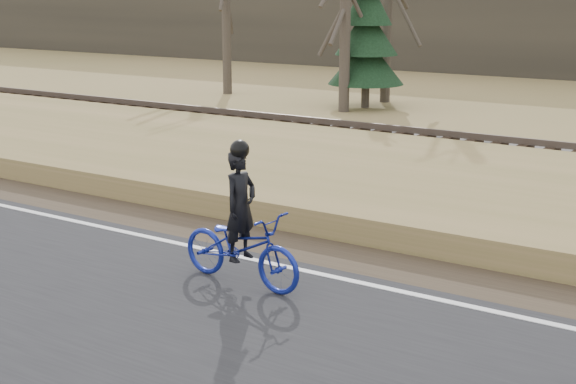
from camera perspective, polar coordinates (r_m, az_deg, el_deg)
The scene contains 10 objects.
ground at distance 12.05m, azimuth -4.33°, elevation -5.09°, with size 120.00×120.00×0.00m, color #96794C.
road at distance 10.29m, azimuth -12.80°, elevation -8.71°, with size 120.00×6.00×0.06m, color black.
edge_line at distance 12.18m, azimuth -3.77°, elevation -4.54°, with size 120.00×0.12×0.01m, color silver.
shoulder at distance 12.97m, azimuth -1.15°, elevation -3.54°, with size 120.00×1.60×0.04m, color #473A2B.
embankment at distance 15.40m, azimuth 5.06°, elevation 0.05°, with size 120.00×5.00×0.44m, color #96794C.
ballast at distance 18.77m, azimuth 10.47°, elevation 2.46°, with size 120.00×3.00×0.45m, color slate.
railroad at distance 18.72m, azimuth 10.51°, elevation 3.37°, with size 120.00×2.40×0.29m.
cyclist at distance 10.89m, azimuth -3.36°, elevation -3.37°, with size 2.03×0.84×2.00m.
bare_tree_near_left at distance 26.73m, azimuth 4.10°, elevation 12.63°, with size 0.36×0.36×6.50m, color #453D32.
conifer at distance 27.75m, azimuth 5.62°, elevation 11.21°, with size 2.60×2.60×5.38m.
Camera 1 is at (6.88, -9.06, 3.98)m, focal length 50.00 mm.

